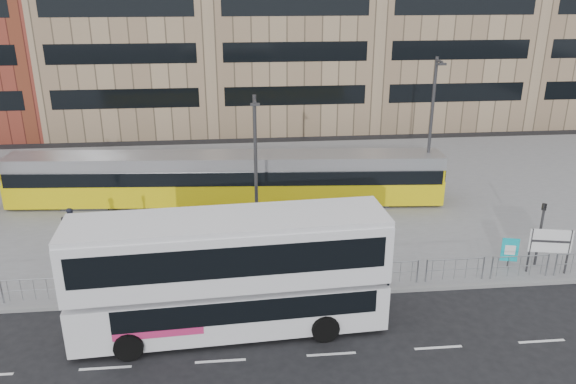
{
  "coord_description": "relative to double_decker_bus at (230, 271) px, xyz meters",
  "views": [
    {
      "loc": [
        -1.21,
        -20.69,
        12.71
      ],
      "look_at": [
        1.4,
        6.0,
        2.55
      ],
      "focal_mm": 35.0,
      "sensor_mm": 36.0,
      "label": 1
    }
  ],
  "objects": [
    {
      "name": "double_decker_bus",
      "position": [
        0.0,
        0.0,
        0.0
      ],
      "size": [
        11.85,
        3.51,
        4.68
      ],
      "rotation": [
        0.0,
        0.0,
        0.06
      ],
      "color": "silver",
      "rests_on": "ground"
    },
    {
      "name": "kerb",
      "position": [
        1.58,
        2.05,
        -2.46
      ],
      "size": [
        64.0,
        0.25,
        0.17
      ],
      "primitive_type": "cube",
      "color": "gray",
      "rests_on": "ground"
    },
    {
      "name": "tram",
      "position": [
        -0.23,
        12.93,
        -0.87
      ],
      "size": [
        25.66,
        4.29,
        3.01
      ],
      "rotation": [
        0.0,
        0.0,
        -0.07
      ],
      "color": "yellow",
      "rests_on": "plaza"
    },
    {
      "name": "plaza",
      "position": [
        1.58,
        14.0,
        -2.46
      ],
      "size": [
        64.0,
        24.0,
        0.15
      ],
      "primitive_type": "cube",
      "color": "slate",
      "rests_on": "ground"
    },
    {
      "name": "ground",
      "position": [
        1.58,
        2.0,
        -2.53
      ],
      "size": [
        120.0,
        120.0,
        0.0
      ],
      "primitive_type": "plane",
      "color": "black",
      "rests_on": "ground"
    },
    {
      "name": "traffic_light_east",
      "position": [
        14.23,
        3.57,
        -0.41
      ],
      "size": [
        0.2,
        0.23,
        3.1
      ],
      "rotation": [
        0.0,
        0.0,
        0.19
      ],
      "color": "#2D2D30",
      "rests_on": "plaza"
    },
    {
      "name": "traffic_light_west",
      "position": [
        -7.04,
        4.07,
        -0.41
      ],
      "size": [
        0.2,
        0.23,
        3.1
      ],
      "rotation": [
        0.0,
        0.0,
        0.2
      ],
      "color": "#2D2D30",
      "rests_on": "plaza"
    },
    {
      "name": "pedestrian",
      "position": [
        -7.91,
        8.01,
        -1.41
      ],
      "size": [
        0.69,
        0.83,
        1.94
      ],
      "primitive_type": "imported",
      "rotation": [
        0.0,
        0.0,
        1.2
      ],
      "color": "black",
      "rests_on": "plaza"
    },
    {
      "name": "ad_panel",
      "position": [
        12.87,
        3.52,
        -1.54
      ],
      "size": [
        0.76,
        0.25,
        1.44
      ],
      "rotation": [
        0.0,
        0.0,
        -0.25
      ],
      "color": "#2D2D30",
      "rests_on": "plaza"
    },
    {
      "name": "lamp_post_east",
      "position": [
        11.74,
        12.12,
        2.28
      ],
      "size": [
        0.45,
        1.04,
        8.57
      ],
      "color": "#2D2D30",
      "rests_on": "plaza"
    },
    {
      "name": "station_sign",
      "position": [
        14.33,
        2.8,
        -0.9
      ],
      "size": [
        1.84,
        0.45,
        2.14
      ],
      "rotation": [
        0.0,
        0.0,
        -0.21
      ],
      "color": "#2D2D30",
      "rests_on": "plaza"
    },
    {
      "name": "road_markings",
      "position": [
        2.58,
        -2.0,
        -2.53
      ],
      "size": [
        62.0,
        0.12,
        0.01
      ],
      "primitive_type": "cube",
      "color": "white",
      "rests_on": "ground"
    },
    {
      "name": "lamp_post_west",
      "position": [
        1.39,
        8.77,
        1.62
      ],
      "size": [
        0.45,
        1.04,
        7.26
      ],
      "color": "#2D2D30",
      "rests_on": "plaza"
    },
    {
      "name": "pedestrian_barrier",
      "position": [
        3.58,
        2.5,
        -1.55
      ],
      "size": [
        32.07,
        0.07,
        1.1
      ],
      "color": "#95979D",
      "rests_on": "plaza"
    }
  ]
}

